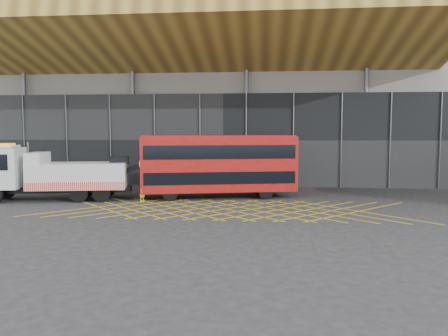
# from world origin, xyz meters

# --- Properties ---
(ground_plane) EXTENTS (120.00, 120.00, 0.00)m
(ground_plane) POSITION_xyz_m (0.00, 0.00, 0.00)
(ground_plane) COLOR #252528
(road_markings) EXTENTS (23.16, 7.16, 0.01)m
(road_markings) POSITION_xyz_m (3.20, 0.00, 0.01)
(road_markings) COLOR gold
(road_markings) RESTS_ON ground_plane
(construction_building) EXTENTS (55.00, 23.97, 18.00)m
(construction_building) POSITION_xyz_m (1.92, 18.40, 8.98)
(construction_building) COLOR gray
(construction_building) RESTS_ON ground_plane
(recovery_truck) EXTENTS (11.52, 4.52, 4.00)m
(recovery_truck) POSITION_xyz_m (-9.09, 2.32, 1.85)
(recovery_truck) COLOR black
(recovery_truck) RESTS_ON ground_plane
(bus_towed) EXTENTS (11.25, 4.94, 4.47)m
(bus_towed) POSITION_xyz_m (2.32, 4.57, 2.48)
(bus_towed) COLOR #9E0F0C
(bus_towed) RESTS_ON ground_plane
(worker) EXTENTS (0.52, 0.65, 1.57)m
(worker) POSITION_xyz_m (-2.62, 2.36, 0.78)
(worker) COLOR yellow
(worker) RESTS_ON ground_plane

